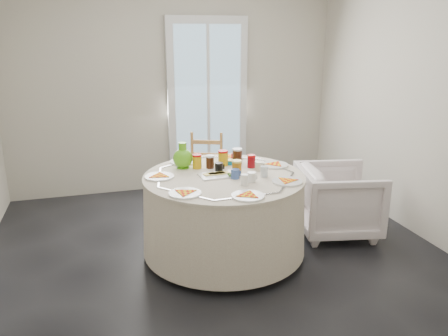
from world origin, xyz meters
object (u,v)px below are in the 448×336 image
object	(u,v)px
table	(224,214)
wooden_chair	(205,170)
armchair	(338,196)
green_pitcher	(183,153)

from	to	relation	value
table	wooden_chair	bearing A→B (deg)	85.45
armchair	green_pitcher	distance (m)	1.57
table	green_pitcher	distance (m)	0.66
armchair	green_pitcher	size ratio (longest dim) A/B	3.25
table	wooden_chair	world-z (taller)	wooden_chair
table	green_pitcher	size ratio (longest dim) A/B	6.19
wooden_chair	armchair	world-z (taller)	wooden_chair
table	wooden_chair	xyz separation A→B (m)	(0.08, 1.04, 0.09)
table	wooden_chair	size ratio (longest dim) A/B	1.65
green_pitcher	armchair	bearing A→B (deg)	-11.45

